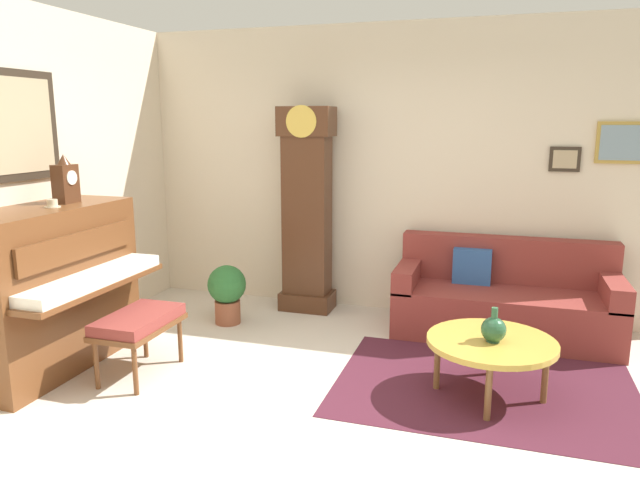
# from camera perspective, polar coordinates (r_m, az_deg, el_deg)

# --- Properties ---
(ground_plane) EXTENTS (6.40, 6.00, 0.10)m
(ground_plane) POSITION_cam_1_polar(r_m,az_deg,el_deg) (3.96, 0.13, -17.69)
(ground_plane) COLOR beige
(wall_back) EXTENTS (5.30, 0.13, 2.80)m
(wall_back) POSITION_cam_1_polar(r_m,az_deg,el_deg) (5.81, 7.30, 6.72)
(wall_back) COLOR beige
(wall_back) RESTS_ON ground_plane
(area_rug) EXTENTS (2.10, 1.50, 0.01)m
(area_rug) POSITION_cam_1_polar(r_m,az_deg,el_deg) (4.46, 15.77, -13.82)
(area_rug) COLOR #4C1E2D
(area_rug) RESTS_ON ground_plane
(piano) EXTENTS (0.87, 1.44, 1.25)m
(piano) POSITION_cam_1_polar(r_m,az_deg,el_deg) (4.92, -24.93, -4.26)
(piano) COLOR brown
(piano) RESTS_ON ground_plane
(piano_bench) EXTENTS (0.42, 0.70, 0.48)m
(piano_bench) POSITION_cam_1_polar(r_m,az_deg,el_deg) (4.58, -17.34, -7.80)
(piano_bench) COLOR brown
(piano_bench) RESTS_ON ground_plane
(grandfather_clock) EXTENTS (0.52, 0.34, 2.03)m
(grandfather_clock) POSITION_cam_1_polar(r_m,az_deg,el_deg) (5.77, -1.29, 2.41)
(grandfather_clock) COLOR #4C2B19
(grandfather_clock) RESTS_ON ground_plane
(couch) EXTENTS (1.90, 0.80, 0.84)m
(couch) POSITION_cam_1_polar(r_m,az_deg,el_deg) (5.49, 17.57, -5.61)
(couch) COLOR maroon
(couch) RESTS_ON ground_plane
(coffee_table) EXTENTS (0.88, 0.88, 0.41)m
(coffee_table) POSITION_cam_1_polar(r_m,az_deg,el_deg) (4.22, 16.44, -9.70)
(coffee_table) COLOR gold
(coffee_table) RESTS_ON ground_plane
(mantel_clock) EXTENTS (0.13, 0.18, 0.38)m
(mantel_clock) POSITION_cam_1_polar(r_m,az_deg,el_deg) (4.97, -23.66, 5.31)
(mantel_clock) COLOR #4C2B19
(mantel_clock) RESTS_ON piano
(teacup) EXTENTS (0.12, 0.12, 0.06)m
(teacup) POSITION_cam_1_polar(r_m,az_deg,el_deg) (4.77, -24.74, 3.20)
(teacup) COLOR beige
(teacup) RESTS_ON piano
(green_jug) EXTENTS (0.17, 0.17, 0.24)m
(green_jug) POSITION_cam_1_polar(r_m,az_deg,el_deg) (4.15, 16.64, -8.38)
(green_jug) COLOR #234C33
(green_jug) RESTS_ON coffee_table
(potted_plant) EXTENTS (0.36, 0.36, 0.56)m
(potted_plant) POSITION_cam_1_polar(r_m,az_deg,el_deg) (5.56, -9.10, -4.88)
(potted_plant) COLOR #935138
(potted_plant) RESTS_ON ground_plane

